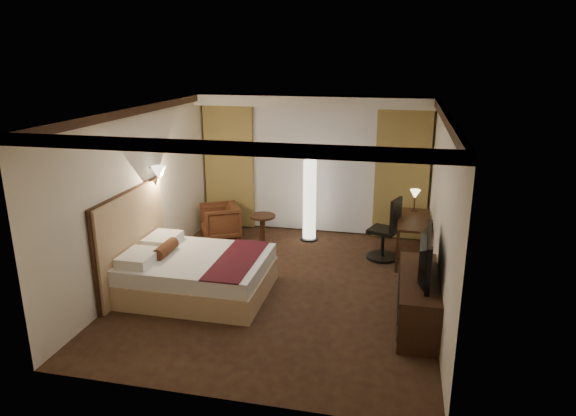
% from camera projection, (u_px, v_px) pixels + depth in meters
% --- Properties ---
extents(floor, '(4.50, 5.50, 0.01)m').
position_uv_depth(floor, '(282.00, 287.00, 7.91)').
color(floor, black).
rests_on(floor, ground).
extents(ceiling, '(4.50, 5.50, 0.01)m').
position_uv_depth(ceiling, '(282.00, 110.00, 7.13)').
color(ceiling, white).
rests_on(ceiling, back_wall).
extents(back_wall, '(4.50, 0.02, 2.70)m').
position_uv_depth(back_wall, '(314.00, 164.00, 10.09)').
color(back_wall, silver).
rests_on(back_wall, floor).
extents(left_wall, '(0.02, 5.50, 2.70)m').
position_uv_depth(left_wall, '(142.00, 194.00, 7.99)').
color(left_wall, silver).
rests_on(left_wall, floor).
extents(right_wall, '(0.02, 5.50, 2.70)m').
position_uv_depth(right_wall, '(441.00, 213.00, 7.05)').
color(right_wall, silver).
rests_on(right_wall, floor).
extents(crown_molding, '(4.50, 5.50, 0.12)m').
position_uv_depth(crown_molding, '(282.00, 114.00, 7.14)').
color(crown_molding, black).
rests_on(crown_molding, ceiling).
extents(soffit, '(4.50, 0.50, 0.20)m').
position_uv_depth(soffit, '(313.00, 101.00, 9.49)').
color(soffit, white).
rests_on(soffit, ceiling).
extents(curtain_sheer, '(2.48, 0.04, 2.45)m').
position_uv_depth(curtain_sheer, '(313.00, 170.00, 10.04)').
color(curtain_sheer, silver).
rests_on(curtain_sheer, back_wall).
extents(curtain_left_drape, '(1.00, 0.14, 2.45)m').
position_uv_depth(curtain_left_drape, '(230.00, 167.00, 10.34)').
color(curtain_left_drape, '#9E8B48').
rests_on(curtain_left_drape, back_wall).
extents(curtain_right_drape, '(1.00, 0.14, 2.45)m').
position_uv_depth(curtain_right_drape, '(402.00, 175.00, 9.63)').
color(curtain_right_drape, '#9E8B48').
rests_on(curtain_right_drape, back_wall).
extents(wall_sconce, '(0.24, 0.24, 0.24)m').
position_uv_depth(wall_sconce, '(159.00, 173.00, 8.17)').
color(wall_sconce, white).
rests_on(wall_sconce, left_wall).
extents(bed, '(2.04, 1.59, 0.60)m').
position_uv_depth(bed, '(198.00, 275.00, 7.62)').
color(bed, white).
rests_on(bed, floor).
extents(headboard, '(0.12, 1.89, 1.50)m').
position_uv_depth(headboard, '(132.00, 241.00, 7.70)').
color(headboard, tan).
rests_on(headboard, floor).
extents(armchair, '(0.91, 0.93, 0.72)m').
position_uv_depth(armchair, '(220.00, 220.00, 9.94)').
color(armchair, '#452914').
rests_on(armchair, floor).
extents(side_table, '(0.49, 0.49, 0.54)m').
position_uv_depth(side_table, '(263.00, 229.00, 9.69)').
color(side_table, black).
rests_on(side_table, floor).
extents(floor_lamp, '(0.33, 0.33, 1.57)m').
position_uv_depth(floor_lamp, '(310.00, 201.00, 9.68)').
color(floor_lamp, white).
rests_on(floor_lamp, floor).
extents(desk, '(0.55, 1.30, 0.75)m').
position_uv_depth(desk, '(413.00, 239.00, 8.83)').
color(desk, black).
rests_on(desk, floor).
extents(desk_lamp, '(0.18, 0.18, 0.34)m').
position_uv_depth(desk_lamp, '(415.00, 201.00, 9.14)').
color(desk_lamp, '#FFD899').
rests_on(desk_lamp, desk).
extents(office_chair, '(0.69, 0.69, 1.12)m').
position_uv_depth(office_chair, '(383.00, 228.00, 8.84)').
color(office_chair, black).
rests_on(office_chair, floor).
extents(dresser, '(0.50, 1.70, 0.66)m').
position_uv_depth(dresser, '(418.00, 299.00, 6.78)').
color(dresser, black).
rests_on(dresser, floor).
extents(television, '(0.71, 1.18, 0.15)m').
position_uv_depth(television, '(419.00, 252.00, 6.60)').
color(television, black).
rests_on(television, dresser).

